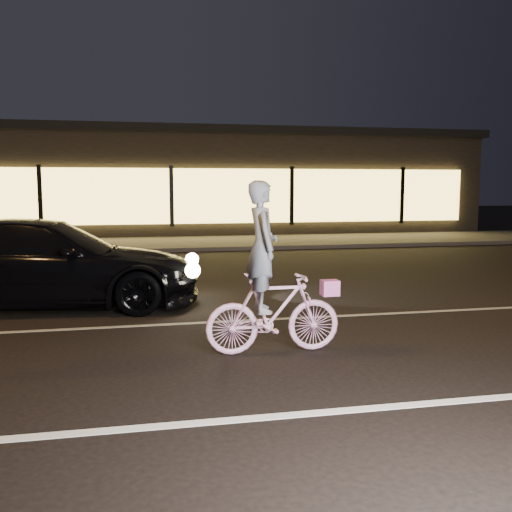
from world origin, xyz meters
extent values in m
plane|color=black|center=(0.00, 0.00, 0.00)|extent=(90.00, 90.00, 0.00)
cube|color=silver|center=(0.00, -1.50, 0.00)|extent=(60.00, 0.12, 0.01)
cube|color=gray|center=(0.00, 2.00, 0.00)|extent=(60.00, 0.10, 0.01)
cube|color=#383533|center=(0.00, 13.00, 0.06)|extent=(30.00, 4.00, 0.12)
cube|color=black|center=(0.00, 19.00, 2.00)|extent=(25.00, 8.00, 4.00)
cube|color=black|center=(0.00, 19.00, 4.05)|extent=(25.40, 8.40, 0.30)
cube|color=#E6BE50|center=(0.00, 14.90, 1.60)|extent=(23.00, 0.15, 2.00)
cube|color=black|center=(-4.50, 14.82, 1.60)|extent=(0.15, 0.08, 2.20)
cube|color=black|center=(0.00, 14.82, 1.60)|extent=(0.15, 0.08, 2.20)
cube|color=black|center=(4.50, 14.82, 1.60)|extent=(0.15, 0.08, 2.20)
cube|color=black|center=(9.00, 14.82, 1.60)|extent=(0.15, 0.08, 2.20)
imported|color=#DC459F|center=(0.30, 0.35, 0.49)|extent=(1.62, 0.46, 0.97)
imported|color=silver|center=(0.16, 0.35, 1.27)|extent=(0.37, 0.56, 1.53)
cube|color=#DE47A5|center=(0.99, 0.35, 0.76)|extent=(0.20, 0.17, 0.18)
imported|color=black|center=(-2.73, 3.63, 0.72)|extent=(5.12, 2.44, 1.44)
sphere|color=#FFF2BF|center=(-0.30, 4.08, 0.66)|extent=(0.24, 0.24, 0.24)
sphere|color=#FFF2BF|center=(-0.41, 2.77, 0.66)|extent=(0.24, 0.24, 0.24)
camera|label=1|loc=(-1.25, -6.05, 1.97)|focal=40.00mm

